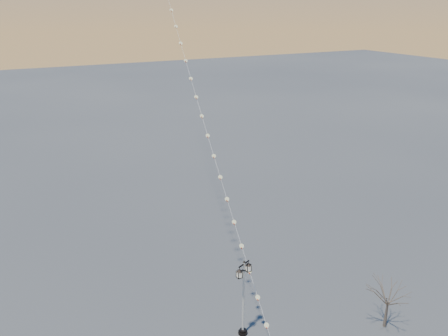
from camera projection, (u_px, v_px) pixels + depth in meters
street_lamp at (243, 295)px, 28.47m from camera, size 1.32×0.85×5.50m
bare_tree at (389, 295)px, 29.35m from camera, size 2.16×2.16×3.58m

